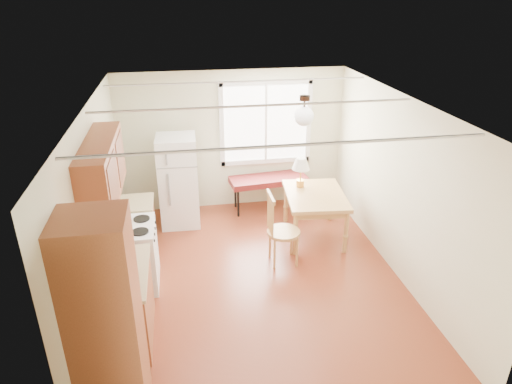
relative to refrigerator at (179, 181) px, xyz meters
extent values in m
cube|color=#5D2213|center=(1.00, -1.91, -0.78)|extent=(4.60, 5.60, 0.12)
cube|color=white|center=(1.00, -1.91, 1.72)|extent=(4.60, 5.60, 0.12)
cube|color=beige|center=(1.00, 0.59, 0.47)|extent=(4.60, 0.10, 2.50)
cube|color=beige|center=(1.00, -4.41, 0.47)|extent=(4.60, 0.10, 2.50)
cube|color=beige|center=(-1.00, -1.91, 0.47)|extent=(0.10, 5.60, 2.50)
cube|color=beige|center=(3.00, -1.91, 0.47)|extent=(0.10, 5.60, 2.50)
cube|color=brown|center=(-0.70, -3.76, 0.27)|extent=(0.60, 0.60, 2.10)
cube|color=brown|center=(-0.70, -2.76, -0.35)|extent=(0.60, 1.10, 0.86)
cube|color=tan|center=(-0.69, -2.76, 0.10)|extent=(0.62, 1.14, 0.04)
cube|color=white|center=(-0.67, -1.71, -0.33)|extent=(0.65, 0.76, 0.90)
cube|color=brown|center=(-0.70, -0.96, -0.35)|extent=(0.60, 0.60, 0.86)
cube|color=brown|center=(-0.83, -2.06, 1.07)|extent=(0.33, 1.60, 0.70)
cube|color=white|center=(1.60, 0.58, 0.77)|extent=(1.50, 0.02, 1.35)
cylinder|color=black|center=(1.70, -1.51, 1.68)|extent=(0.14, 0.14, 0.06)
cylinder|color=black|center=(1.70, -1.51, 1.58)|extent=(0.03, 0.03, 0.16)
sphere|color=white|center=(1.70, -1.51, 1.44)|extent=(0.26, 0.26, 0.26)
cube|color=white|center=(0.00, 0.00, 0.00)|extent=(0.66, 0.66, 1.56)
cube|color=gray|center=(0.00, -0.32, 0.37)|extent=(0.64, 0.02, 0.02)
cube|color=gray|center=(-0.16, -0.34, 0.16)|extent=(0.03, 0.03, 0.94)
cube|color=#571415|center=(1.59, 0.25, -0.20)|extent=(1.43, 0.65, 0.11)
cylinder|color=black|center=(1.01, 0.06, -0.52)|extent=(0.04, 0.04, 0.53)
cylinder|color=black|center=(2.18, 0.06, -0.52)|extent=(0.04, 0.04, 0.53)
cylinder|color=black|center=(1.01, 0.44, -0.52)|extent=(0.04, 0.04, 0.53)
cylinder|color=black|center=(2.18, 0.44, -0.52)|extent=(0.04, 0.04, 0.53)
cube|color=#AB7C42|center=(2.13, -0.85, -0.05)|extent=(1.04, 1.31, 0.06)
cube|color=#AB7C42|center=(2.13, -0.85, -0.13)|extent=(0.93, 1.20, 0.10)
cylinder|color=#AB7C42|center=(1.69, -1.35, -0.43)|extent=(0.07, 0.07, 0.70)
cylinder|color=#AB7C42|center=(2.47, -1.43, -0.43)|extent=(0.07, 0.07, 0.70)
cylinder|color=#AB7C42|center=(1.80, -0.27, -0.43)|extent=(0.07, 0.07, 0.70)
cylinder|color=#AB7C42|center=(2.58, -0.35, -0.43)|extent=(0.07, 0.07, 0.70)
cylinder|color=#AB7C42|center=(1.47, -1.52, -0.28)|extent=(0.49, 0.49, 0.05)
cylinder|color=#AB7C42|center=(1.30, -1.69, -0.53)|extent=(0.04, 0.04, 0.50)
cylinder|color=#AB7C42|center=(1.64, -1.68, -0.53)|extent=(0.04, 0.04, 0.50)
cylinder|color=#AB7C42|center=(1.30, -1.35, -0.53)|extent=(0.04, 0.04, 0.50)
cylinder|color=#AB7C42|center=(1.64, -1.35, -0.53)|extent=(0.04, 0.04, 0.50)
cylinder|color=#B38339|center=(1.97, -0.52, 0.04)|extent=(0.13, 0.13, 0.12)
cylinder|color=#B38339|center=(1.97, -0.52, 0.19)|extent=(0.02, 0.02, 0.19)
cone|color=white|center=(1.97, -0.52, 0.38)|extent=(0.29, 0.29, 0.19)
cube|color=black|center=(-0.72, -3.06, 0.16)|extent=(0.20, 0.24, 0.08)
cube|color=black|center=(-0.72, -3.15, 0.34)|extent=(0.18, 0.08, 0.28)
cylinder|color=black|center=(-0.72, -3.01, 0.26)|extent=(0.14, 0.14, 0.12)
cylinder|color=#BC0F0E|center=(-0.72, -2.31, 0.21)|extent=(0.13, 0.13, 0.19)
sphere|color=#BC0F0E|center=(-0.72, -2.31, 0.34)|extent=(0.07, 0.07, 0.07)
camera|label=1|loc=(0.08, -7.17, 3.01)|focal=32.00mm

